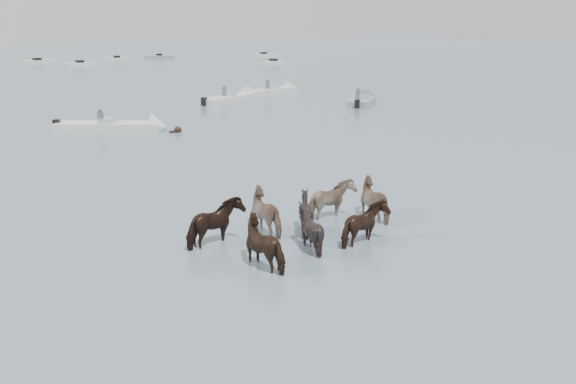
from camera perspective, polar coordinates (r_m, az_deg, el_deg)
ground at (r=17.52m, az=1.66°, el=-4.23°), size 400.00×400.00×0.00m
pony_herd at (r=17.39m, az=1.67°, el=-2.61°), size 7.26×4.09×1.50m
swimming_pony at (r=34.91m, az=-10.53°, el=5.79°), size 0.72×0.44×0.44m
motorboat_b at (r=36.14m, az=-15.50°, el=6.01°), size 6.22×4.85×1.92m
motorboat_c at (r=48.91m, az=-5.05°, el=8.93°), size 6.71×4.25×1.92m
motorboat_d at (r=47.24m, az=7.18°, el=8.64°), size 4.63×4.31×1.92m
motorboat_e at (r=53.96m, az=-0.98°, el=9.63°), size 5.99×2.78×1.92m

